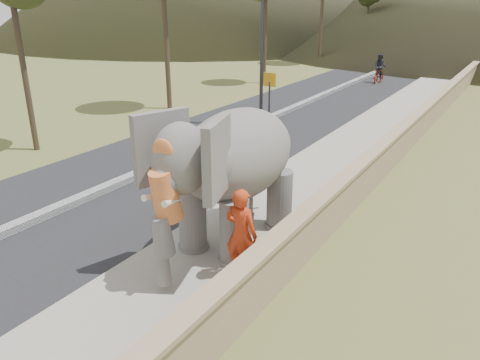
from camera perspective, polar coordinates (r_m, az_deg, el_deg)
name	(u,v)px	position (r m, az deg, el deg)	size (l,w,h in m)	color
ground	(114,339)	(8.70, -15.12, -18.18)	(160.00, 160.00, 0.00)	olive
road	(211,146)	(18.43, -3.59, 4.20)	(7.00, 120.00, 0.03)	black
median	(211,143)	(18.40, -3.60, 4.48)	(0.35, 120.00, 0.22)	black
walkway	(331,167)	(16.18, 11.05, 1.59)	(3.00, 120.00, 0.15)	#9E9687
parapet	(381,162)	(15.57, 16.83, 2.12)	(0.30, 120.00, 1.10)	tan
lamppost	(269,12)	(20.86, 3.55, 19.76)	(1.76, 0.36, 8.00)	#323136
signboard	(269,90)	(20.98, 3.62, 10.89)	(0.60, 0.08, 2.40)	#2D2D33
elephant_and_man	(238,174)	(10.50, -0.25, 0.76)	(2.45, 4.47, 3.21)	slate
motorcyclist	(380,72)	(33.83, 16.64, 12.52)	(0.83, 1.81, 1.95)	maroon
trees	(447,23)	(32.63, 23.97, 17.11)	(47.99, 42.30, 9.73)	#473828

